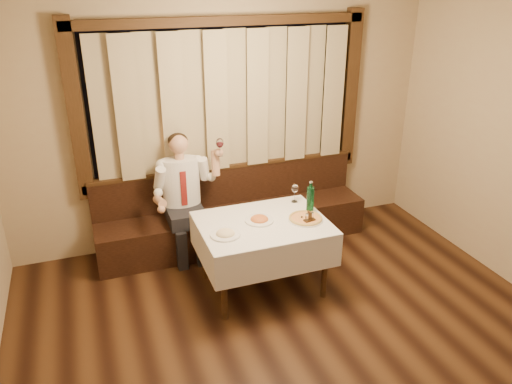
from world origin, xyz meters
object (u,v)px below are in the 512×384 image
object	(u,v)px
banquette	(233,218)
pasta_red	(259,217)
dining_table	(263,232)
pizza	(305,218)
seated_man	(183,188)
pasta_cream	(225,232)
green_bottle	(310,199)
cruet_caddy	(309,219)

from	to	relation	value
banquette	pasta_red	distance (m)	1.10
dining_table	pizza	bearing A→B (deg)	-12.91
dining_table	pasta_red	bearing A→B (deg)	123.75
seated_man	banquette	bearing A→B (deg)	8.64
pasta_cream	green_bottle	xyz separation A→B (m)	(0.96, 0.17, 0.11)
seated_man	cruet_caddy	bearing A→B (deg)	-47.09
banquette	seated_man	bearing A→B (deg)	-171.36
pizza	cruet_caddy	bearing A→B (deg)	-81.43
cruet_caddy	pasta_red	bearing A→B (deg)	144.89
green_bottle	seated_man	distance (m)	1.43
banquette	pizza	distance (m)	1.28
pizza	pasta_red	bearing A→B (deg)	163.40
cruet_caddy	seated_man	size ratio (longest dim) A/B	0.08
dining_table	green_bottle	xyz separation A→B (m)	(0.53, 0.04, 0.25)
pizza	pasta_cream	xyz separation A→B (m)	(-0.84, -0.04, 0.02)
pasta_red	pasta_cream	bearing A→B (deg)	-157.30
pasta_red	cruet_caddy	distance (m)	0.49
pasta_cream	seated_man	xyz separation A→B (m)	(-0.17, 1.07, 0.03)
pasta_cream	cruet_caddy	xyz separation A→B (m)	(0.85, -0.03, 0.00)
cruet_caddy	seated_man	xyz separation A→B (m)	(-1.02, 1.10, 0.03)
banquette	cruet_caddy	distance (m)	1.35
seated_man	dining_table	bearing A→B (deg)	-57.66
banquette	pizza	world-z (taller)	banquette
pasta_cream	green_bottle	world-z (taller)	green_bottle
dining_table	pizza	size ratio (longest dim) A/B	3.62
dining_table	banquette	bearing A→B (deg)	90.00
pizza	pasta_red	world-z (taller)	pasta_red
banquette	pizza	xyz separation A→B (m)	(0.42, -1.12, 0.46)
pasta_cream	cruet_caddy	distance (m)	0.85
pasta_red	cruet_caddy	size ratio (longest dim) A/B	2.38
pasta_red	seated_man	world-z (taller)	seated_man
green_bottle	pasta_red	bearing A→B (deg)	-179.43
pizza	banquette	bearing A→B (deg)	110.48
pasta_cream	dining_table	bearing A→B (deg)	17.23
banquette	dining_table	distance (m)	1.08
dining_table	cruet_caddy	size ratio (longest dim) A/B	10.45
pasta_red	dining_table	bearing A→B (deg)	-56.25
pasta_cream	green_bottle	bearing A→B (deg)	10.29
banquette	pasta_cream	size ratio (longest dim) A/B	11.05
cruet_caddy	dining_table	bearing A→B (deg)	147.80
green_bottle	cruet_caddy	size ratio (longest dim) A/B	2.84
pizza	seated_man	bearing A→B (deg)	134.43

